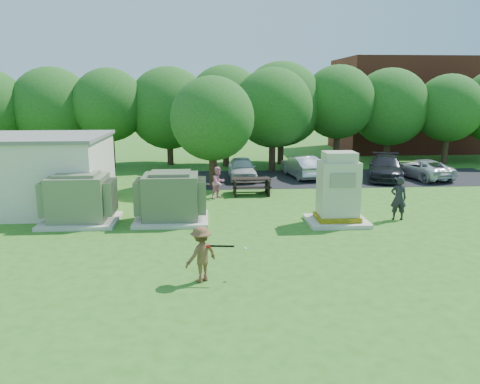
{
  "coord_description": "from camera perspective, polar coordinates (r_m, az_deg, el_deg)",
  "views": [
    {
      "loc": [
        -1.24,
        -14.29,
        5.32
      ],
      "look_at": [
        0.0,
        4.0,
        1.3
      ],
      "focal_mm": 35.0,
      "sensor_mm": 36.0,
      "label": 1
    }
  ],
  "objects": [
    {
      "name": "parking_strip",
      "position": [
        29.47,
        12.43,
        1.69
      ],
      "size": [
        20.0,
        6.0,
        0.01
      ],
      "primitive_type": "cube",
      "color": "#232326",
      "rests_on": "ground"
    },
    {
      "name": "person_at_picnic",
      "position": [
        23.29,
        -2.65,
        1.17
      ],
      "size": [
        0.98,
        0.98,
        1.6
      ],
      "primitive_type": "imported",
      "rotation": [
        0.0,
        0.0,
        0.78
      ],
      "color": "pink",
      "rests_on": "ground"
    },
    {
      "name": "car_white",
      "position": [
        28.32,
        0.24,
        2.91
      ],
      "size": [
        1.61,
        3.9,
        1.32
      ],
      "primitive_type": "imported",
      "rotation": [
        0.0,
        0.0,
        0.01
      ],
      "color": "silver",
      "rests_on": "ground"
    },
    {
      "name": "car_silver_a",
      "position": [
        29.16,
        7.54,
        3.1
      ],
      "size": [
        2.08,
        4.26,
        1.35
      ],
      "primitive_type": "imported",
      "rotation": [
        0.0,
        0.0,
        3.31
      ],
      "color": "#AEAEB3",
      "rests_on": "ground"
    },
    {
      "name": "transformer_left",
      "position": [
        19.99,
        -19.04,
        -0.89
      ],
      "size": [
        3.0,
        2.4,
        2.07
      ],
      "color": "beige",
      "rests_on": "ground"
    },
    {
      "name": "transformer_right",
      "position": [
        19.35,
        -8.4,
        -0.76
      ],
      "size": [
        3.0,
        2.4,
        2.07
      ],
      "color": "beige",
      "rests_on": "ground"
    },
    {
      "name": "person_by_generator",
      "position": [
        20.45,
        18.76,
        -0.73
      ],
      "size": [
        0.71,
        0.5,
        1.83
      ],
      "primitive_type": "imported",
      "rotation": [
        0.0,
        0.0,
        3.04
      ],
      "color": "black",
      "rests_on": "ground"
    },
    {
      "name": "car_silver_b",
      "position": [
        30.65,
        21.25,
        2.66
      ],
      "size": [
        2.92,
        4.62,
        1.19
      ],
      "primitive_type": "imported",
      "rotation": [
        0.0,
        0.0,
        3.38
      ],
      "color": "silver",
      "rests_on": "ground"
    },
    {
      "name": "batter",
      "position": [
        13.29,
        -4.76,
        -7.55
      ],
      "size": [
        1.18,
        1.12,
        1.61
      ],
      "primitive_type": "imported",
      "rotation": [
        0.0,
        0.0,
        3.84
      ],
      "color": "brown",
      "rests_on": "ground"
    },
    {
      "name": "batting_equipment",
      "position": [
        13.18,
        -2.34,
        -6.68
      ],
      "size": [
        1.26,
        0.37,
        0.26
      ],
      "color": "black",
      "rests_on": "ground"
    },
    {
      "name": "picnic_table",
      "position": [
        24.22,
        1.37,
        0.96
      ],
      "size": [
        1.98,
        1.48,
        0.85
      ],
      "color": "black",
      "rests_on": "ground"
    },
    {
      "name": "car_dark",
      "position": [
        29.72,
        17.34,
        2.86
      ],
      "size": [
        3.47,
        5.2,
        1.4
      ],
      "primitive_type": "imported",
      "rotation": [
        0.0,
        0.0,
        -0.34
      ],
      "color": "black",
      "rests_on": "ground"
    },
    {
      "name": "tree_row",
      "position": [
        32.95,
        1.35,
        10.34
      ],
      "size": [
        41.3,
        13.3,
        7.3
      ],
      "color": "#47301E",
      "rests_on": "ground"
    },
    {
      "name": "ground",
      "position": [
        15.3,
        1.02,
        -7.99
      ],
      "size": [
        120.0,
        120.0,
        0.0
      ],
      "primitive_type": "plane",
      "color": "#2D6619",
      "rests_on": "ground"
    },
    {
      "name": "generator_cabinet",
      "position": [
        19.18,
        11.85,
        -0.06
      ],
      "size": [
        2.4,
        1.96,
        2.92
      ],
      "color": "beige",
      "rests_on": "ground"
    },
    {
      "name": "brick_building",
      "position": [
        45.57,
        21.43,
        9.88
      ],
      "size": [
        15.0,
        8.0,
        8.0
      ],
      "primitive_type": "cube",
      "color": "maroon",
      "rests_on": "ground"
    }
  ]
}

